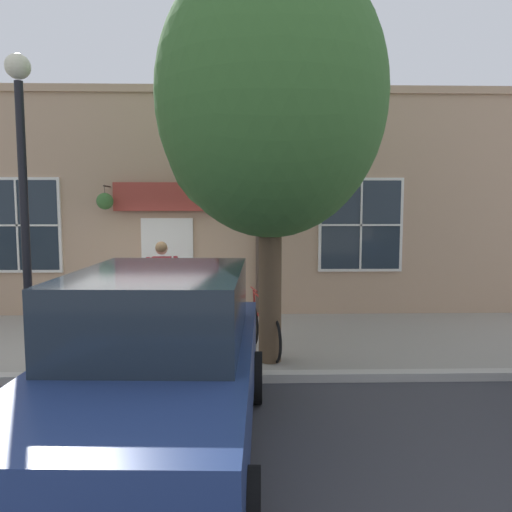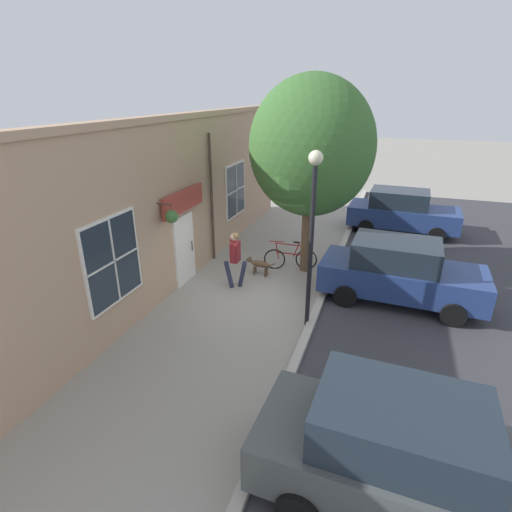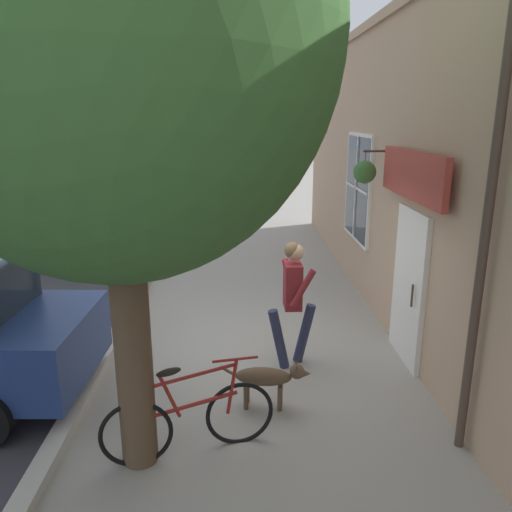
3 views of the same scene
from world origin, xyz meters
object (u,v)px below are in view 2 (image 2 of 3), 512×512
street_tree_by_curb (309,153)px  parked_car_nearest_curb (409,457)px  dog_on_leash (259,264)px  pedestrian_walking (235,255)px  parked_car_far_end (402,211)px  street_lamp (313,216)px  leaning_bicycle (290,258)px  parked_car_mid_block (399,272)px

street_tree_by_curb → parked_car_nearest_curb: bearing=-67.2°
dog_on_leash → pedestrian_walking: bearing=-110.2°
parked_car_far_end → street_lamp: size_ratio=1.02×
street_lamp → parked_car_nearest_curb: bearing=-61.4°
street_tree_by_curb → pedestrian_walking: bearing=-132.1°
pedestrian_walking → street_tree_by_curb: bearing=47.9°
street_tree_by_curb → leaning_bicycle: bearing=-179.4°
leaning_bicycle → parked_car_far_end: 6.16m
pedestrian_walking → street_lamp: street_lamp is taller
pedestrian_walking → leaning_bicycle: pedestrian_walking is taller
pedestrian_walking → parked_car_far_end: 8.32m
dog_on_leash → parked_car_far_end: (4.18, 5.93, 0.50)m
street_tree_by_curb → leaning_bicycle: (-0.44, -0.00, -3.40)m
pedestrian_walking → street_tree_by_curb: size_ratio=0.29×
dog_on_leash → leaning_bicycle: size_ratio=0.62×
street_tree_by_curb → leaning_bicycle: 3.43m
parked_car_nearest_curb → leaning_bicycle: bearing=115.7°
parked_car_nearest_curb → parked_car_far_end: bearing=90.9°
parked_car_far_end → street_lamp: street_lamp is taller
pedestrian_walking → parked_car_mid_block: bearing=8.8°
parked_car_nearest_curb → parked_car_mid_block: (-0.20, 6.26, 0.00)m
street_tree_by_curb → parked_car_far_end: street_tree_by_curb is taller
dog_on_leash → street_lamp: street_lamp is taller
street_tree_by_curb → street_lamp: (0.82, -3.20, -0.93)m
dog_on_leash → leaning_bicycle: 1.14m
parked_car_nearest_curb → street_lamp: (-2.28, 4.18, 1.97)m
leaning_bicycle → parked_car_far_end: parked_car_far_end is taller
street_tree_by_curb → parked_car_mid_block: size_ratio=1.36×
leaning_bicycle → parked_car_mid_block: (3.34, -1.12, 0.50)m
parked_car_mid_block → street_lamp: street_lamp is taller
parked_car_nearest_curb → street_lamp: bearing=118.6°
pedestrian_walking → street_tree_by_curb: 3.68m
pedestrian_walking → parked_car_nearest_curb: 7.31m
leaning_bicycle → street_tree_by_curb: bearing=0.6°
street_lamp → parked_car_far_end: bearing=75.9°
pedestrian_walking → parked_car_mid_block: (4.55, 0.70, -0.16)m
dog_on_leash → parked_car_far_end: 7.27m
dog_on_leash → street_tree_by_curb: street_tree_by_curb is taller
street_lamp → dog_on_leash: bearing=131.0°
street_lamp → pedestrian_walking: bearing=150.9°
pedestrian_walking → leaning_bicycle: size_ratio=1.02×
parked_car_mid_block → parked_car_nearest_curb: bearing=-88.2°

